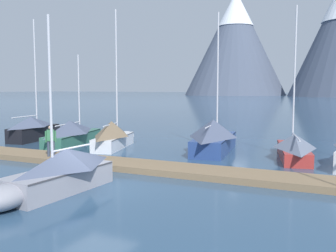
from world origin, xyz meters
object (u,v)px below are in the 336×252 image
object	(u,v)px
sailboat_nearest_berth	(35,128)
sailboat_second_berth	(74,132)
sailboat_far_berth	(215,136)
sailboat_mid_dock_port	(114,135)
sailboat_mid_dock_starboard	(55,174)
sailboat_outer_slip	(293,146)
person_on_dock	(51,139)

from	to	relation	value
sailboat_nearest_berth	sailboat_second_berth	distance (m)	4.02
sailboat_nearest_berth	sailboat_far_berth	size ratio (longest dim) A/B	1.05
sailboat_mid_dock_port	sailboat_mid_dock_starboard	size ratio (longest dim) A/B	1.39
sailboat_outer_slip	person_on_dock	bearing A→B (deg)	-147.69
sailboat_mid_dock_starboard	sailboat_far_berth	size ratio (longest dim) A/B	0.76
sailboat_outer_slip	sailboat_mid_dock_port	bearing A→B (deg)	-172.25
sailboat_mid_dock_starboard	sailboat_far_berth	world-z (taller)	sailboat_far_berth
sailboat_nearest_berth	sailboat_second_berth	bearing A→B (deg)	-1.55
sailboat_mid_dock_starboard	sailboat_outer_slip	bearing A→B (deg)	60.53
sailboat_mid_dock_starboard	sailboat_far_berth	bearing A→B (deg)	81.34
sailboat_nearest_berth	sailboat_outer_slip	size ratio (longest dim) A/B	1.06
sailboat_mid_dock_port	sailboat_mid_dock_starboard	bearing A→B (deg)	-65.30
sailboat_second_berth	sailboat_mid_dock_starboard	xyz separation A→B (m)	(8.40, -10.38, -0.04)
sailboat_second_berth	sailboat_mid_dock_port	bearing A→B (deg)	-1.52
sailboat_nearest_berth	person_on_dock	bearing A→B (deg)	-37.87
sailboat_outer_slip	person_on_dock	xyz separation A→B (m)	(-11.49, -7.27, 0.55)
sailboat_mid_dock_starboard	person_on_dock	size ratio (longest dim) A/B	3.95
sailboat_outer_slip	person_on_dock	world-z (taller)	sailboat_outer_slip
sailboat_mid_dock_port	sailboat_far_berth	bearing A→B (deg)	14.80
sailboat_second_berth	sailboat_outer_slip	xyz separation A→B (m)	(15.09, 1.46, -0.10)
sailboat_nearest_berth	person_on_dock	size ratio (longest dim) A/B	5.46
sailboat_outer_slip	sailboat_mid_dock_starboard	bearing A→B (deg)	-119.47
person_on_dock	sailboat_outer_slip	bearing A→B (deg)	32.31
sailboat_mid_dock_port	sailboat_outer_slip	xyz separation A→B (m)	(11.42, 1.55, -0.16)
sailboat_outer_slip	sailboat_far_berth	bearing A→B (deg)	177.89
sailboat_outer_slip	person_on_dock	distance (m)	13.61
sailboat_far_berth	sailboat_nearest_berth	bearing A→B (deg)	-173.89
sailboat_mid_dock_port	sailboat_mid_dock_starboard	world-z (taller)	sailboat_mid_dock_port
sailboat_nearest_berth	sailboat_mid_dock_starboard	bearing A→B (deg)	-40.19
sailboat_mid_dock_port	sailboat_far_berth	xyz separation A→B (m)	(6.56, 1.73, 0.11)
sailboat_second_berth	sailboat_outer_slip	distance (m)	15.16
sailboat_nearest_berth	sailboat_second_berth	xyz separation A→B (m)	(4.01, -0.11, -0.09)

